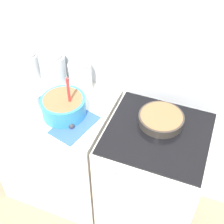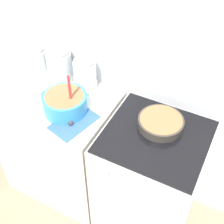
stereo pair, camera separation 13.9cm
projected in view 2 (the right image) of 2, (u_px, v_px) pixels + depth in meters
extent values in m
cube|color=silver|center=(130.00, 51.00, 1.89)|extent=(4.53, 0.05, 2.40)
cube|color=silver|center=(62.00, 144.00, 2.34)|extent=(0.77, 0.58, 0.90)
cube|color=white|center=(150.00, 181.00, 2.11)|extent=(0.62, 0.58, 0.89)
cube|color=black|center=(156.00, 136.00, 1.79)|extent=(0.59, 0.56, 0.01)
cylinder|color=white|center=(106.00, 171.00, 1.71)|extent=(0.04, 0.02, 0.04)
cylinder|color=white|center=(124.00, 179.00, 1.67)|extent=(0.04, 0.02, 0.04)
cylinder|color=white|center=(145.00, 188.00, 1.63)|extent=(0.04, 0.02, 0.04)
cylinder|color=white|center=(164.00, 196.00, 1.60)|extent=(0.04, 0.02, 0.04)
cylinder|color=#338CBF|center=(65.00, 103.00, 1.90)|extent=(0.27, 0.27, 0.12)
cylinder|color=#8C603D|center=(65.00, 100.00, 1.88)|extent=(0.24, 0.24, 0.07)
cylinder|color=red|center=(70.00, 94.00, 1.82)|extent=(0.02, 0.02, 0.27)
cylinder|color=#38332D|center=(161.00, 123.00, 1.83)|extent=(0.27, 0.27, 0.05)
cylinder|color=#8C603D|center=(161.00, 122.00, 1.82)|extent=(0.25, 0.25, 0.04)
cylinder|color=silver|center=(36.00, 61.00, 2.17)|extent=(0.16, 0.16, 0.18)
cylinder|color=tan|center=(37.00, 66.00, 2.20)|extent=(0.14, 0.14, 0.11)
cylinder|color=#B2B2B7|center=(34.00, 49.00, 2.10)|extent=(0.14, 0.14, 0.02)
cylinder|color=silver|center=(60.00, 67.00, 2.09)|extent=(0.17, 0.17, 0.22)
cylinder|color=silver|center=(60.00, 72.00, 2.12)|extent=(0.15, 0.15, 0.13)
cylinder|color=#B2B2B7|center=(58.00, 52.00, 2.01)|extent=(0.15, 0.15, 0.02)
cylinder|color=silver|center=(85.00, 76.00, 2.03)|extent=(0.15, 0.15, 0.20)
cylinder|color=olive|center=(85.00, 81.00, 2.06)|extent=(0.13, 0.13, 0.12)
cylinder|color=#B2B2B7|center=(84.00, 62.00, 1.95)|extent=(0.13, 0.13, 0.02)
cylinder|color=silver|center=(39.00, 95.00, 1.97)|extent=(0.08, 0.08, 0.10)
cube|color=#3359B2|center=(74.00, 122.00, 1.86)|extent=(0.24, 0.32, 0.01)
cylinder|color=#333338|center=(63.00, 121.00, 1.87)|extent=(0.09, 0.01, 0.01)
sphere|color=#333338|center=(71.00, 123.00, 1.84)|extent=(0.04, 0.04, 0.04)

